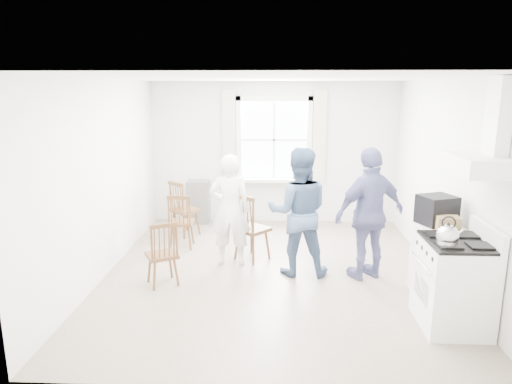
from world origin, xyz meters
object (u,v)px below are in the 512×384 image
Objects in this scene: person_right at (370,214)px; gas_stove at (454,283)px; windsor_chair_a at (180,216)px; windsor_chair_b at (247,220)px; stereo_stack at (437,210)px; low_cabinet at (437,261)px; person_left at (230,210)px; windsor_chair_c at (163,247)px; person_mid at (298,212)px.

gas_stove is at bearing 91.88° from person_right.
windsor_chair_a is 0.88× the size of windsor_chair_b.
windsor_chair_b is (-2.31, 1.00, -0.45)m from stereo_stack.
low_cabinet is (0.07, 0.70, -0.03)m from gas_stove.
windsor_chair_b is 0.63× the size of person_left.
person_left is at bearing 161.07° from stereo_stack.
windsor_chair_c is (-0.99, -0.94, -0.09)m from windsor_chair_b.
windsor_chair_b reaches higher than low_cabinet.
gas_stove is 1.24× the size of low_cabinet.
gas_stove is 1.11× the size of windsor_chair_b.
windsor_chair_a is 1.06m from person_left.
stereo_stack is at bearing -23.39° from windsor_chair_b.
gas_stove is 2.89m from windsor_chair_b.
person_left is 1.91m from person_right.
gas_stove is 0.64× the size of person_right.
person_mid is at bearing 163.84° from person_left.
person_left is 0.91× the size of person_right.
stereo_stack is 0.28× the size of person_mid.
windsor_chair_c is at bearing 178.92° from stereo_stack.
gas_stove reaches higher than windsor_chair_a.
stereo_stack is 3.35m from windsor_chair_c.
windsor_chair_c is at bearing 165.83° from gas_stove.
person_mid reaches higher than person_left.
person_left is 0.93× the size of person_mid.
windsor_chair_a reaches higher than windsor_chair_c.
windsor_chair_b is (1.07, -0.46, 0.08)m from windsor_chair_a.
person_mid is 0.93m from person_right.
windsor_chair_c is 1.81m from person_mid.
stereo_stack is 3.73m from windsor_chair_a.
person_right is (1.64, -0.51, 0.26)m from windsor_chair_b.
person_left is at bearing -37.09° from person_right.
windsor_chair_a is 0.55× the size of person_left.
stereo_stack reaches higher than windsor_chair_b.
low_cabinet is 1.00m from person_right.
person_left reaches higher than stereo_stack.
windsor_chair_c is (-3.27, 0.83, 0.04)m from gas_stove.
gas_stove is 0.96m from stereo_stack.
person_left reaches higher than low_cabinet.
low_cabinet is at bearing 84.32° from gas_stove.
person_right is at bearing -17.44° from windsor_chair_b.
person_mid is at bearing 17.11° from windsor_chair_c.
windsor_chair_a is at bearing 93.33° from windsor_chair_c.
person_right is (2.71, -0.98, 0.34)m from windsor_chair_a.
stereo_stack is (-0.04, 0.06, 0.62)m from low_cabinet.
stereo_stack is (0.03, 0.76, 0.59)m from gas_stove.
person_mid reaches higher than windsor_chair_a.
gas_stove is 1.46m from person_right.
person_right is at bearing 117.29° from gas_stove.
low_cabinet is at bearing 158.84° from person_mid.
person_right is (-0.71, 0.55, 0.43)m from low_cabinet.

